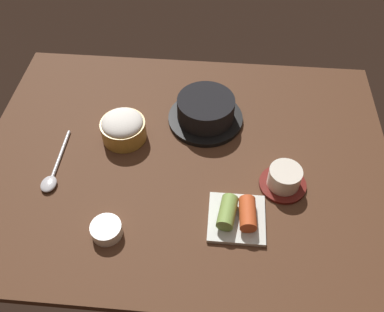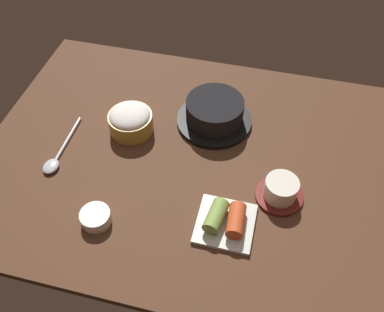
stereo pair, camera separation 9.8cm
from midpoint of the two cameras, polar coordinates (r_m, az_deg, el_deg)
name	(u,v)px [view 1 (the left image)]	position (r cm, az deg, el deg)	size (l,w,h in cm)	color
dining_table	(185,160)	(102.44, -3.75, -0.67)	(100.00, 76.00, 2.00)	#4C2D1C
stone_pot	(206,111)	(107.59, -0.72, 6.09)	(19.52, 19.52, 7.14)	black
rice_bowl	(123,127)	(105.52, -12.05, 3.70)	(11.18, 11.18, 7.05)	#B78C38
tea_cup_with_saucer	(284,179)	(95.57, 9.66, -3.27)	(10.83, 10.83, 5.45)	maroon
kimchi_plate	(237,215)	(89.78, 3.08, -8.31)	(12.27, 12.27, 4.64)	silver
side_bowl_near	(106,230)	(91.08, -14.73, -9.92)	(6.58, 6.58, 2.86)	white
spoon	(53,174)	(104.36, -21.13, -2.54)	(3.60, 19.24, 1.35)	#B7B7BC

